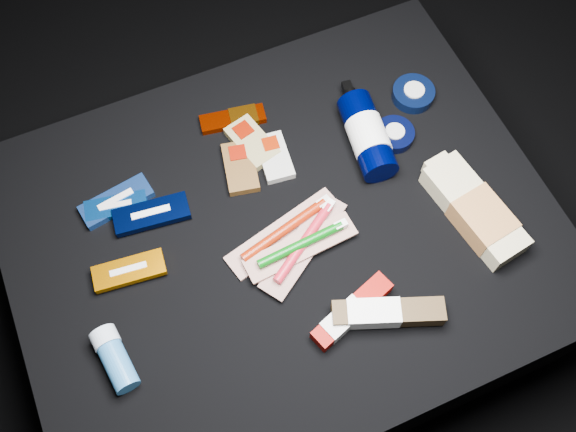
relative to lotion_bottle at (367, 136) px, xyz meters
name	(u,v)px	position (x,y,z in m)	size (l,w,h in m)	color
ground	(284,297)	(-0.22, -0.10, -0.43)	(3.00, 3.00, 0.00)	black
cloth_table	(283,267)	(-0.22, -0.10, -0.23)	(0.98, 0.78, 0.40)	black
luna_bar_0	(116,201)	(-0.48, 0.07, -0.03)	(0.14, 0.07, 0.02)	#204AA2
luna_bar_1	(116,207)	(-0.48, 0.06, -0.03)	(0.12, 0.06, 0.01)	#084091
luna_bar_2	(152,214)	(-0.43, 0.02, -0.02)	(0.14, 0.07, 0.02)	black
luna_bar_3	(129,271)	(-0.50, -0.07, -0.02)	(0.13, 0.06, 0.02)	orange
clif_bar_0	(240,166)	(-0.24, 0.05, -0.03)	(0.08, 0.12, 0.02)	#553616
clif_bar_1	(274,155)	(-0.17, 0.05, -0.03)	(0.07, 0.11, 0.02)	#B6B7B0
clif_bar_2	(251,141)	(-0.20, 0.09, -0.03)	(0.08, 0.12, 0.02)	#938550
power_bar	(236,118)	(-0.21, 0.15, -0.03)	(0.13, 0.06, 0.02)	#751500
lotion_bottle	(367,136)	(0.00, 0.00, 0.00)	(0.09, 0.22, 0.07)	black
cream_tin_upper	(413,94)	(0.14, 0.06, -0.02)	(0.08, 0.08, 0.03)	black
cream_tin_lower	(394,134)	(0.06, -0.01, -0.02)	(0.08, 0.08, 0.02)	black
bodywash_bottle	(475,212)	(0.11, -0.22, -0.01)	(0.11, 0.24, 0.05)	beige
deodorant_stick	(115,358)	(-0.57, -0.21, -0.01)	(0.06, 0.11, 0.05)	#2A6AA4
toothbrush_pack_0	(286,231)	(-0.22, -0.11, -0.02)	(0.24, 0.11, 0.03)	beige
toothbrush_pack_1	(305,243)	(-0.20, -0.15, -0.02)	(0.21, 0.16, 0.02)	#B7B0AA
toothbrush_pack_2	(302,245)	(-0.20, -0.15, -0.01)	(0.21, 0.06, 0.02)	#BEB6B2
toothpaste_carton_red	(349,314)	(-0.18, -0.30, -0.02)	(0.17, 0.09, 0.03)	#8F0500
toothpaste_carton_green	(383,313)	(-0.13, -0.32, -0.01)	(0.19, 0.11, 0.04)	#3C2A14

